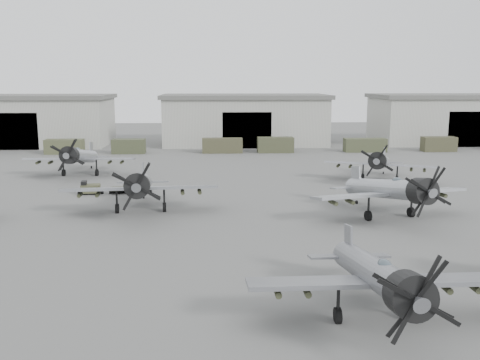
% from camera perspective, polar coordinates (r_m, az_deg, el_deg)
% --- Properties ---
extents(ground, '(220.00, 220.00, 0.00)m').
position_cam_1_polar(ground, '(35.21, 6.46, -7.96)').
color(ground, '#5C5D5A').
rests_on(ground, ground).
extents(hangar_left, '(29.00, 14.80, 8.70)m').
position_cam_1_polar(hangar_left, '(100.50, -21.82, 5.97)').
color(hangar_left, '#B0B1A5').
rests_on(hangar_left, ground).
extents(hangar_center, '(29.00, 14.80, 8.70)m').
position_cam_1_polar(hangar_center, '(95.29, 0.49, 6.51)').
color(hangar_center, '#B0B1A5').
rests_on(hangar_center, ground).
extents(hangar_right, '(29.00, 14.80, 8.70)m').
position_cam_1_polar(hangar_right, '(104.64, 21.87, 6.12)').
color(hangar_right, '#B0B1A5').
rests_on(hangar_right, ground).
extents(support_truck_1, '(5.76, 2.20, 2.24)m').
position_cam_1_polar(support_truck_1, '(86.60, -18.22, 3.41)').
color(support_truck_1, '#464930').
rests_on(support_truck_1, ground).
extents(support_truck_2, '(5.05, 2.20, 2.21)m').
position_cam_1_polar(support_truck_2, '(84.55, -11.78, 3.54)').
color(support_truck_2, '#3B402A').
rests_on(support_truck_2, ground).
extents(support_truck_3, '(6.25, 2.20, 2.27)m').
position_cam_1_polar(support_truck_3, '(83.54, -1.90, 3.70)').
color(support_truck_3, '#403F2A').
rests_on(support_truck_3, ground).
extents(support_truck_4, '(5.62, 2.20, 2.38)m').
position_cam_1_polar(support_truck_4, '(84.08, 3.80, 3.76)').
color(support_truck_4, '#3C4029').
rests_on(support_truck_4, ground).
extents(support_truck_5, '(6.59, 2.20, 2.12)m').
position_cam_1_polar(support_truck_5, '(86.91, 13.19, 3.65)').
color(support_truck_5, '#3E432C').
rests_on(support_truck_5, ground).
extents(support_truck_6, '(5.25, 2.20, 2.30)m').
position_cam_1_polar(support_truck_6, '(90.91, 20.43, 3.61)').
color(support_truck_6, '#3F3E29').
rests_on(support_truck_6, ground).
extents(aircraft_near_1, '(12.23, 11.01, 4.92)m').
position_cam_1_polar(aircraft_near_1, '(25.82, 14.66, -10.00)').
color(aircraft_near_1, gray).
rests_on(aircraft_near_1, ground).
extents(aircraft_mid_1, '(13.32, 11.99, 5.31)m').
position_cam_1_polar(aircraft_mid_1, '(46.12, -10.61, -0.52)').
color(aircraft_mid_1, gray).
rests_on(aircraft_mid_1, ground).
extents(aircraft_mid_2, '(13.36, 12.02, 5.31)m').
position_cam_1_polar(aircraft_mid_2, '(44.99, 15.92, -1.03)').
color(aircraft_mid_2, '#999CA1').
rests_on(aircraft_mid_2, ground).
extents(aircraft_far_0, '(12.89, 11.59, 5.17)m').
position_cam_1_polar(aircraft_far_0, '(65.68, -16.79, 2.44)').
color(aircraft_far_0, '#96989E').
rests_on(aircraft_far_0, ground).
extents(aircraft_far_1, '(12.11, 10.95, 4.92)m').
position_cam_1_polar(aircraft_far_1, '(61.37, 14.74, 1.88)').
color(aircraft_far_1, '#9EA0A7').
rests_on(aircraft_far_1, ground).
extents(tug_trailer, '(6.89, 2.03, 1.37)m').
position_cam_1_polar(tug_trailer, '(55.03, -14.12, -0.89)').
color(tug_trailer, '#41422B').
rests_on(tug_trailer, ground).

